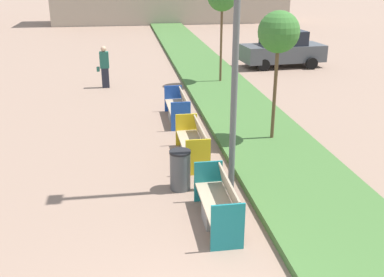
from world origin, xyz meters
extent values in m
cube|color=#426B33|center=(3.20, 12.00, 0.09)|extent=(2.80, 120.00, 0.18)
cube|color=gray|center=(0.90, 3.69, 0.21)|extent=(0.52, 0.60, 0.42)
cube|color=tan|center=(0.90, 3.69, 0.44)|extent=(0.58, 1.85, 0.05)
cube|color=tan|center=(1.17, 3.69, 0.70)|extent=(0.14, 1.78, 0.48)
cube|color=#197A7F|center=(0.90, 2.74, 0.47)|extent=(0.62, 0.04, 0.94)
cube|color=#197A7F|center=(0.90, 4.63, 0.47)|extent=(0.62, 0.04, 0.94)
cube|color=gray|center=(0.90, 7.00, 0.21)|extent=(0.52, 0.60, 0.42)
cube|color=tan|center=(0.90, 7.00, 0.44)|extent=(0.58, 2.02, 0.05)
cube|color=tan|center=(1.17, 7.00, 0.70)|extent=(0.14, 1.94, 0.48)
cube|color=yellow|center=(0.90, 5.97, 0.47)|extent=(0.62, 0.04, 0.94)
cube|color=yellow|center=(0.90, 8.03, 0.47)|extent=(0.62, 0.04, 0.94)
cube|color=gray|center=(0.90, 10.33, 0.21)|extent=(0.52, 0.60, 0.42)
cube|color=tan|center=(0.90, 10.33, 0.44)|extent=(0.58, 2.08, 0.05)
cube|color=tan|center=(1.17, 10.33, 0.70)|extent=(0.14, 2.00, 0.48)
cube|color=blue|center=(0.90, 9.27, 0.47)|extent=(0.62, 0.04, 0.94)
cube|color=blue|center=(0.90, 11.40, 0.47)|extent=(0.62, 0.04, 0.94)
cylinder|color=#4C4F51|center=(0.37, 5.30, 0.45)|extent=(0.47, 0.47, 0.90)
cylinder|color=black|center=(0.37, 5.30, 0.92)|extent=(0.49, 0.49, 0.05)
cylinder|color=#56595B|center=(1.55, 5.17, 4.00)|extent=(0.14, 0.14, 8.00)
cylinder|color=brown|center=(3.40, 7.80, 1.45)|extent=(0.10, 0.10, 2.90)
sphere|color=#38702D|center=(3.40, 7.80, 3.22)|extent=(1.14, 1.14, 1.14)
cylinder|color=brown|center=(3.40, 14.99, 1.71)|extent=(0.10, 0.10, 3.42)
cube|color=#232633|center=(-1.59, 15.25, 0.43)|extent=(0.30, 0.22, 0.85)
cube|color=#236051|center=(-1.59, 15.25, 1.20)|extent=(0.38, 0.24, 0.69)
sphere|color=tan|center=(-1.59, 15.25, 1.66)|extent=(0.24, 0.24, 0.24)
cube|color=#236051|center=(-1.87, 15.25, 0.81)|extent=(0.12, 0.20, 0.18)
cube|color=#474C51|center=(7.41, 18.35, 0.72)|extent=(4.33, 2.11, 0.84)
cube|color=black|center=(7.41, 18.35, 1.50)|extent=(2.22, 1.72, 0.72)
cylinder|color=black|center=(8.67, 17.45, 0.30)|extent=(0.60, 0.20, 0.60)
cylinder|color=black|center=(8.67, 19.25, 0.30)|extent=(0.60, 0.20, 0.60)
cylinder|color=black|center=(6.15, 17.45, 0.30)|extent=(0.60, 0.20, 0.60)
cylinder|color=black|center=(6.15, 19.25, 0.30)|extent=(0.60, 0.20, 0.60)
camera|label=1|loc=(-0.79, -4.02, 4.81)|focal=42.00mm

